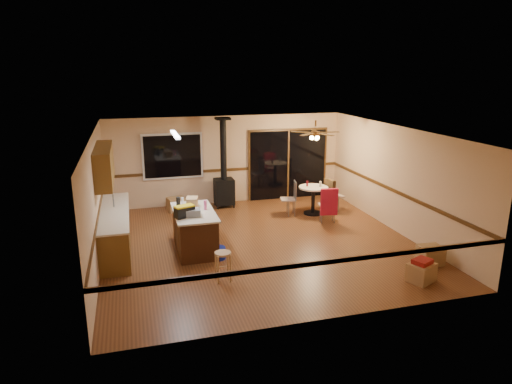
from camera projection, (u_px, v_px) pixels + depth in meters
name	position (u px, v px, depth m)	size (l,w,h in m)	color
floor	(259.00, 243.00, 10.63)	(7.00, 7.00, 0.00)	brown
ceiling	(260.00, 131.00, 9.94)	(7.00, 7.00, 0.00)	silver
wall_back	(227.00, 160.00, 13.54)	(7.00, 7.00, 0.00)	tan
wall_front	(322.00, 245.00, 7.04)	(7.00, 7.00, 0.00)	tan
wall_left	(96.00, 201.00, 9.38)	(7.00, 7.00, 0.00)	tan
wall_right	(396.00, 179.00, 11.19)	(7.00, 7.00, 0.00)	tan
chair_rail	(260.00, 202.00, 10.37)	(7.00, 7.00, 0.08)	#472C11
window	(173.00, 156.00, 13.03)	(1.72, 0.10, 1.32)	black
sliding_door	(288.00, 165.00, 14.05)	(2.52, 0.10, 2.10)	black
lower_cabinets	(115.00, 231.00, 10.15)	(0.60, 3.00, 0.86)	brown
countertop	(114.00, 212.00, 10.03)	(0.64, 3.04, 0.04)	beige
upper_cabinets	(104.00, 165.00, 9.92)	(0.35, 2.00, 0.80)	brown
kitchen_island	(195.00, 230.00, 10.12)	(0.88, 1.68, 0.90)	#381C0E
wood_stove	(224.00, 182.00, 13.22)	(0.55, 0.50, 2.52)	black
ceiling_fan	(315.00, 135.00, 12.16)	(0.24, 0.24, 0.55)	brown
fluorescent_strip	(175.00, 135.00, 9.77)	(0.10, 1.20, 0.04)	white
toolbox_grey	(189.00, 213.00, 9.65)	(0.50, 0.28, 0.15)	slate
toolbox_black	(184.00, 212.00, 9.59)	(0.40, 0.21, 0.22)	black
toolbox_yellow_lid	(184.00, 206.00, 9.56)	(0.40, 0.21, 0.03)	gold
box_on_island	(192.00, 202.00, 10.28)	(0.25, 0.34, 0.22)	#9C7345
bottle_dark	(178.00, 204.00, 9.99)	(0.09, 0.09, 0.31)	black
bottle_pink	(205.00, 205.00, 10.10)	(0.07, 0.07, 0.21)	#D84C8C
bottle_white	(183.00, 201.00, 10.48)	(0.06, 0.06, 0.17)	white
bar_stool	(223.00, 266.00, 8.70)	(0.31, 0.31, 0.57)	tan
blue_bucket	(218.00, 253.00, 9.71)	(0.31, 0.31, 0.26)	#0C20AC
dining_table	(313.00, 196.00, 12.60)	(0.81, 0.81, 0.78)	black
glass_red	(307.00, 184.00, 12.57)	(0.06, 0.06, 0.15)	#590C14
glass_cream	(320.00, 184.00, 12.52)	(0.06, 0.06, 0.15)	beige
chair_left	(292.00, 194.00, 12.50)	(0.48, 0.48, 0.51)	gray
chair_near	(329.00, 202.00, 11.78)	(0.49, 0.53, 0.70)	gray
chair_right	(330.00, 192.00, 12.74)	(0.52, 0.49, 0.70)	gray
box_under_window	(176.00, 204.00, 12.97)	(0.48, 0.38, 0.38)	#9C7345
box_corner_a	(421.00, 272.00, 8.68)	(0.48, 0.40, 0.36)	#9C7345
box_corner_b	(430.00, 255.00, 9.46)	(0.47, 0.40, 0.38)	#9C7345
box_small_red	(422.00, 261.00, 8.62)	(0.34, 0.28, 0.09)	maroon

